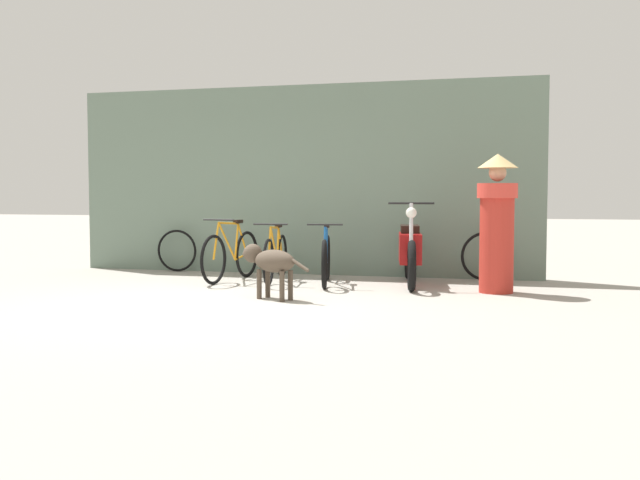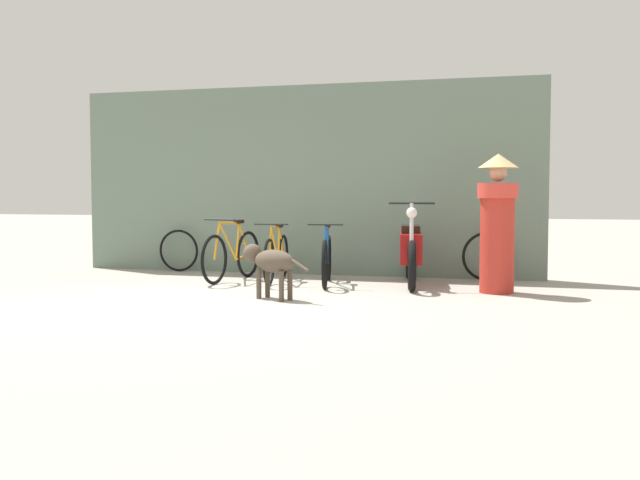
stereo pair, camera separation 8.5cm
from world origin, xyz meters
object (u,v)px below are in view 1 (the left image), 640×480
at_px(bicycle_2, 326,259).
at_px(spare_tire_right, 485,256).
at_px(stray_dog, 270,261).
at_px(person_in_robes, 497,220).
at_px(motorcycle, 410,251).
at_px(bicycle_0, 231,255).
at_px(spare_tire_left, 177,251).
at_px(bicycle_1, 276,257).

bearing_deg(bicycle_2, spare_tire_right, 103.31).
xyz_separation_m(stray_dog, person_in_robes, (2.48, 1.26, 0.45)).
bearing_deg(motorcycle, spare_tire_right, 119.08).
height_order(stray_dog, person_in_robes, person_in_robes).
xyz_separation_m(bicycle_0, stray_dog, (1.11, -1.57, 0.08)).
distance_m(bicycle_0, person_in_robes, 3.65).
bearing_deg(bicycle_0, spare_tire_right, 111.14).
bearing_deg(person_in_robes, spare_tire_left, -21.00).
distance_m(spare_tire_left, spare_tire_right, 4.68).
bearing_deg(stray_dog, bicycle_1, -50.06).
bearing_deg(bicycle_2, person_in_robes, 70.87).
distance_m(motorcycle, stray_dog, 2.20).
xyz_separation_m(bicycle_2, stray_dog, (-0.26, -1.52, 0.10)).
distance_m(bicycle_1, spare_tire_left, 2.11).
xyz_separation_m(bicycle_0, bicycle_2, (1.38, -0.05, -0.02)).
height_order(bicycle_2, motorcycle, motorcycle).
bearing_deg(stray_dog, person_in_robes, -129.56).
relative_size(bicycle_2, motorcycle, 0.80).
relative_size(bicycle_2, spare_tire_right, 2.35).
bearing_deg(spare_tire_left, bicycle_0, -36.17).
xyz_separation_m(person_in_robes, spare_tire_left, (-4.87, 1.24, -0.56)).
relative_size(person_in_robes, spare_tire_left, 2.59).
xyz_separation_m(motorcycle, spare_tire_right, (0.94, 0.77, -0.11)).
relative_size(motorcycle, stray_dog, 2.11).
distance_m(bicycle_2, spare_tire_left, 2.83).
xyz_separation_m(stray_dog, spare_tire_left, (-2.39, 2.50, -0.11)).
height_order(stray_dog, spare_tire_left, spare_tire_left).
height_order(spare_tire_left, spare_tire_right, spare_tire_right).
bearing_deg(motorcycle, bicycle_2, -89.25).
bearing_deg(bicycle_1, bicycle_2, 75.98).
relative_size(bicycle_0, bicycle_1, 1.05).
relative_size(bicycle_1, person_in_robes, 0.93).
distance_m(motorcycle, person_in_robes, 1.30).
bearing_deg(spare_tire_right, motorcycle, -140.79).
relative_size(bicycle_0, spare_tire_right, 2.41).
height_order(bicycle_0, bicycle_1, bicycle_0).
distance_m(motorcycle, spare_tire_right, 1.22).
bearing_deg(spare_tire_left, bicycle_1, -25.03).
relative_size(bicycle_1, motorcycle, 0.79).
bearing_deg(stray_dog, bicycle_0, -31.11).
bearing_deg(person_in_robes, bicycle_0, -11.61).
bearing_deg(motorcycle, spare_tire_left, -111.78).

